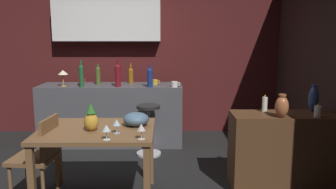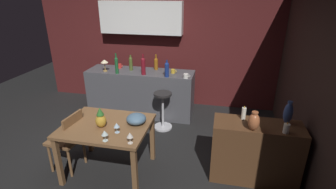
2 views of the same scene
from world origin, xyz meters
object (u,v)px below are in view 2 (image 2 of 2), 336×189
sideboard_cabinet (254,152)px  vase_copper (254,121)px  wine_bottle_ruby (143,65)px  pillar_candle_tall (286,128)px  wine_glass_left (130,135)px  cup_white (186,76)px  cup_mustard (173,71)px  pineapple_centerpiece (101,119)px  chair_near_window (69,138)px  dining_table (107,131)px  wine_bottle_olive (131,63)px  counter_lamp (104,62)px  vase_ceramic_blue (288,113)px  wine_bottle_amber (156,63)px  pillar_candle_short (244,113)px  wine_glass_center (105,133)px  bar_stool (163,110)px  wine_bottle_cobalt (167,69)px  cup_red (120,66)px  wine_bottle_green (117,65)px  fruit_bowl (136,119)px  wine_glass_right (117,125)px

sideboard_cabinet → vase_copper: size_ratio=4.60×
wine_bottle_ruby → pillar_candle_tall: wine_bottle_ruby is taller
wine_glass_left → cup_white: bearing=80.1°
pillar_candle_tall → cup_mustard: bearing=134.3°
wine_glass_left → pineapple_centerpiece: bearing=150.3°
chair_near_window → cup_white: size_ratio=6.87×
dining_table → sideboard_cabinet: 1.96m
wine_bottle_olive → counter_lamp: wine_bottle_olive is taller
vase_ceramic_blue → cup_white: bearing=139.5°
wine_bottle_amber → pillar_candle_tall: bearing=-42.5°
dining_table → pillar_candle_short: 1.80m
counter_lamp → pillar_candle_tall: bearing=-27.6°
cup_white → vase_copper: 1.83m
wine_bottle_ruby → pillar_candle_tall: 2.70m
pillar_candle_short → wine_glass_center: bearing=-155.0°
sideboard_cabinet → bar_stool: size_ratio=1.58×
pillar_candle_tall → sideboard_cabinet: bearing=152.7°
vase_copper → pineapple_centerpiece: bearing=-174.3°
wine_bottle_ruby → pillar_candle_short: 2.17m
pineapple_centerpiece → wine_bottle_cobalt: bearing=73.8°
wine_bottle_cobalt → wine_bottle_ruby: 0.46m
cup_white → vase_ceramic_blue: size_ratio=0.42×
vase_copper → vase_ceramic_blue: (0.43, 0.26, 0.03)m
wine_bottle_ruby → bar_stool: bearing=-36.5°
pineapple_centerpiece → cup_red: (-0.56, 2.03, 0.09)m
pineapple_centerpiece → wine_bottle_amber: 2.10m
wine_bottle_olive → wine_bottle_cobalt: (0.78, -0.26, 0.00)m
wine_bottle_olive → cup_red: 0.30m
wine_bottle_amber → counter_lamp: bearing=-160.9°
bar_stool → counter_lamp: bearing=163.6°
wine_bottle_olive → vase_copper: wine_bottle_olive is taller
bar_stool → vase_copper: (1.40, -1.21, 0.56)m
wine_glass_center → wine_bottle_green: size_ratio=0.35×
wine_bottle_amber → fruit_bowl: bearing=-83.1°
pineapple_centerpiece → cup_white: bearing=63.6°
wine_glass_right → wine_bottle_green: 1.93m
wine_glass_center → counter_lamp: bearing=114.7°
pineapple_centerpiece → cup_mustard: bearing=73.9°
counter_lamp → vase_copper: 3.07m
wine_glass_left → fruit_bowl: wine_glass_left is taller
cup_white → vase_copper: vase_copper is taller
wine_bottle_amber → cup_white: wine_bottle_amber is taller
sideboard_cabinet → wine_bottle_olive: wine_bottle_olive is taller
wine_glass_center → vase_copper: 1.75m
fruit_bowl → pillar_candle_tall: 1.83m
wine_bottle_ruby → pillar_candle_short: bearing=-36.4°
cup_red → wine_glass_center: bearing=-72.0°
wine_glass_left → pillar_candle_tall: 1.81m
bar_stool → wine_bottle_olive: wine_bottle_olive is taller
wine_bottle_olive → dining_table: bearing=-80.2°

